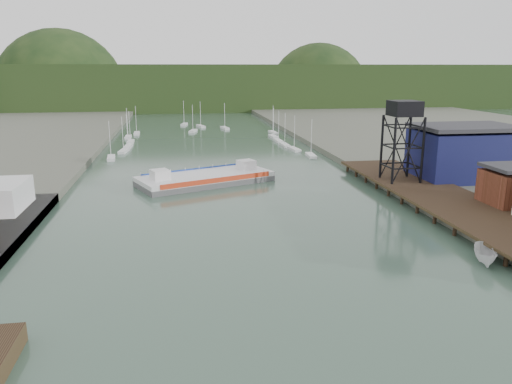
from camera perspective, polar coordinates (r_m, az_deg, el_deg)
name	(u,v)px	position (r m, az deg, el deg)	size (l,w,h in m)	color
ground	(304,372)	(44.12, 5.47, -19.79)	(600.00, 600.00, 0.00)	#2A4235
east_pier	(441,197)	(95.66, 20.41, -0.52)	(14.00, 70.00, 2.45)	black
lift_tower	(404,114)	(103.89, 16.58, 8.59)	(6.50, 6.50, 16.00)	black
blue_shed	(464,153)	(113.85, 22.70, 4.16)	(20.50, 14.50, 11.30)	black
marina_sailboats	(205,139)	(175.77, -5.88, 6.10)	(57.71, 92.65, 0.90)	silver
distant_hills	(183,89)	(337.06, -8.31, 11.53)	(500.00, 120.00, 80.00)	black
chain_ferry	(205,178)	(108.66, -5.79, 1.59)	(30.81, 21.56, 4.12)	#525255
motorboat	(485,256)	(70.46, 24.73, -6.62)	(2.33, 6.20, 2.40)	silver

